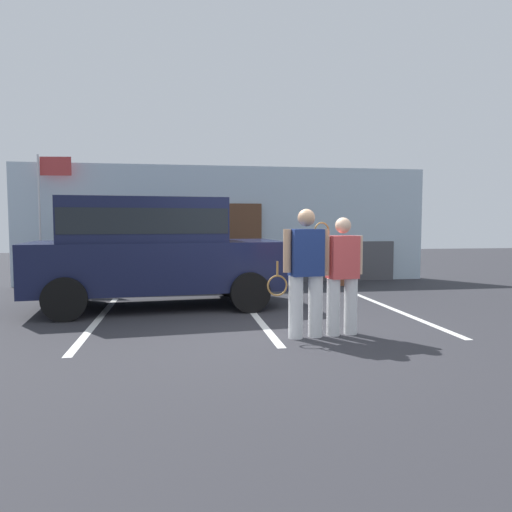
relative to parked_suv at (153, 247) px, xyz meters
name	(u,v)px	position (x,y,z in m)	size (l,w,h in m)	color
ground_plane	(274,335)	(1.82, -2.59, -1.15)	(40.00, 40.00, 0.00)	#2D2D33
parking_stripe_0	(98,320)	(-0.84, -1.09, -1.14)	(0.12, 4.40, 0.01)	silver
parking_stripe_1	(255,315)	(1.78, -1.09, -1.14)	(0.12, 4.40, 0.01)	silver
parking_stripe_2	(396,310)	(4.39, -1.09, -1.14)	(0.12, 4.40, 0.01)	silver
house_frontage	(229,228)	(1.82, 3.48, 0.30)	(10.91, 0.40, 3.09)	silver
parked_suv	(153,247)	(0.00, 0.00, 0.00)	(4.74, 2.48, 2.05)	#141938
tennis_player_man	(306,272)	(2.22, -2.77, -0.22)	(0.92, 0.33, 1.79)	white
tennis_player_woman	(342,274)	(2.78, -2.70, -0.27)	(0.76, 0.32, 1.68)	white
potted_plant_by_porch	(345,268)	(4.67, 2.38, -0.70)	(0.61, 0.61, 0.80)	#9E5638
flag_pole	(47,196)	(-2.66, 3.09, 1.09)	(0.80, 0.11, 3.24)	silver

